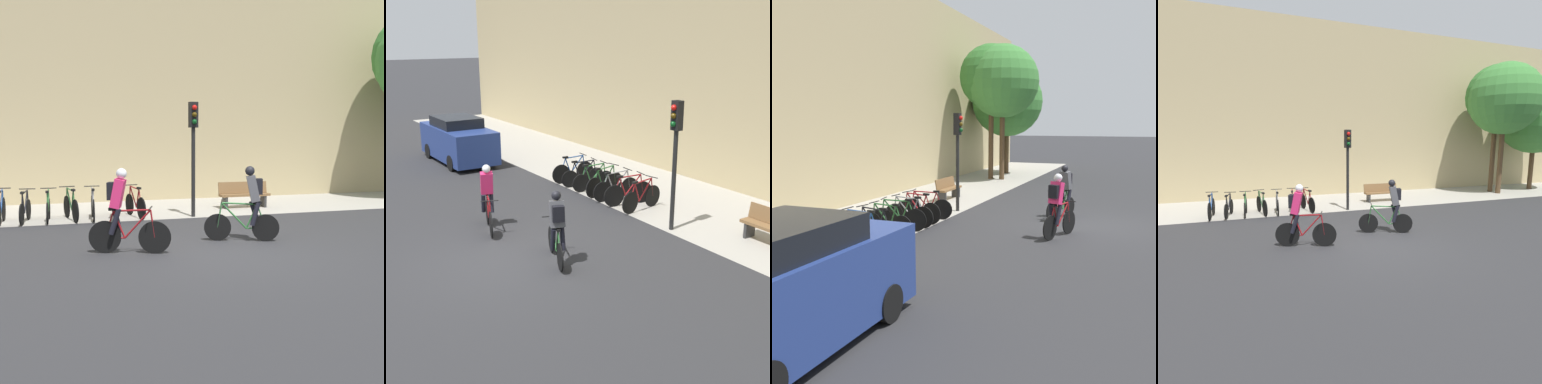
# 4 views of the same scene
# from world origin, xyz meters

# --- Properties ---
(ground) EXTENTS (200.00, 200.00, 0.00)m
(ground) POSITION_xyz_m (0.00, 0.00, 0.00)
(ground) COLOR #2B2B2D
(kerb_strip) EXTENTS (44.00, 4.50, 0.01)m
(kerb_strip) POSITION_xyz_m (0.00, 6.75, 0.00)
(kerb_strip) COLOR #A39E93
(kerb_strip) RESTS_ON ground
(building_facade) EXTENTS (44.00, 0.60, 9.37)m
(building_facade) POSITION_xyz_m (0.00, 9.30, 4.68)
(building_facade) COLOR tan
(building_facade) RESTS_ON ground
(cyclist_pink) EXTENTS (1.65, 0.66, 1.78)m
(cyclist_pink) POSITION_xyz_m (-2.13, 0.64, 0.95)
(cyclist_pink) COLOR black
(cyclist_pink) RESTS_ON ground
(cyclist_grey) EXTENTS (1.66, 0.70, 1.76)m
(cyclist_grey) POSITION_xyz_m (0.91, 0.98, 0.95)
(cyclist_grey) COLOR black
(cyclist_grey) RESTS_ON ground
(parked_bike_0) EXTENTS (0.46, 1.66, 0.98)m
(parked_bike_0) POSITION_xyz_m (-4.85, 5.11, 0.41)
(parked_bike_0) COLOR black
(parked_bike_0) RESTS_ON ground
(parked_bike_1) EXTENTS (0.46, 1.59, 0.94)m
(parked_bike_1) POSITION_xyz_m (-4.22, 5.11, 0.38)
(parked_bike_1) COLOR black
(parked_bike_1) RESTS_ON ground
(parked_bike_2) EXTENTS (0.46, 1.60, 0.94)m
(parked_bike_2) POSITION_xyz_m (-3.59, 5.11, 0.38)
(parked_bike_2) COLOR black
(parked_bike_2) RESTS_ON ground
(parked_bike_3) EXTENTS (0.49, 1.67, 0.97)m
(parked_bike_3) POSITION_xyz_m (-2.95, 5.11, 0.40)
(parked_bike_3) COLOR black
(parked_bike_3) RESTS_ON ground
(parked_bike_4) EXTENTS (0.46, 1.69, 0.96)m
(parked_bike_4) POSITION_xyz_m (-2.32, 5.11, 0.40)
(parked_bike_4) COLOR black
(parked_bike_4) RESTS_ON ground
(parked_bike_5) EXTENTS (0.46, 1.68, 0.98)m
(parked_bike_5) POSITION_xyz_m (-1.69, 5.11, 0.41)
(parked_bike_5) COLOR black
(parked_bike_5) RESTS_ON ground
(parked_bike_6) EXTENTS (0.47, 1.68, 0.97)m
(parked_bike_6) POSITION_xyz_m (-1.05, 5.11, 0.40)
(parked_bike_6) COLOR black
(parked_bike_6) RESTS_ON ground
(traffic_light_pole) EXTENTS (0.26, 0.30, 3.47)m
(traffic_light_pole) POSITION_xyz_m (0.67, 4.72, 2.41)
(traffic_light_pole) COLOR black
(traffic_light_pole) RESTS_ON ground
(bench) EXTENTS (1.79, 0.44, 0.89)m
(bench) POSITION_xyz_m (2.92, 6.08, 0.47)
(bench) COLOR brown
(bench) RESTS_ON ground
(parked_car) EXTENTS (4.30, 1.84, 1.85)m
(parked_car) POSITION_xyz_m (-10.06, 2.87, 0.90)
(parked_car) COLOR navy
(parked_car) RESTS_ON ground
(street_tree_0) EXTENTS (3.95, 3.95, 7.36)m
(street_tree_0) POSITION_xyz_m (10.51, 6.12, 5.36)
(street_tree_0) COLOR #4C3823
(street_tree_0) RESTS_ON ground
(street_tree_1) EXTENTS (4.33, 4.33, 6.63)m
(street_tree_1) POSITION_xyz_m (13.81, 6.84, 4.45)
(street_tree_1) COLOR #4C3823
(street_tree_1) RESTS_ON ground
(street_tree_2) EXTENTS (3.52, 3.52, 7.41)m
(street_tree_2) POSITION_xyz_m (10.57, 6.79, 5.62)
(street_tree_2) COLOR #4C3823
(street_tree_2) RESTS_ON ground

